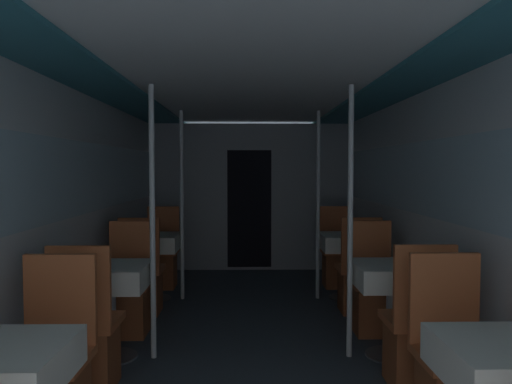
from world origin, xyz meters
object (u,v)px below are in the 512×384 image
(chair_left_near_2, at_px, (143,284))
(chair_right_far_2, at_px, (337,262))
(chair_left_far_1, at_px, (128,300))
(dining_table_left_2, at_px, (153,245))
(dining_table_right_1, at_px, (392,279))
(chair_right_near_2, at_px, (358,283))
(chair_right_far_0, at_px, (454,382))
(chair_right_far_1, at_px, (373,299))
(chair_left_far_2, at_px, (162,262))
(chair_right_near_1, at_px, (416,343))
(support_pole_left_1, at_px, (152,223))
(chair_left_near_1, at_px, (88,345))
(support_pole_right_1, at_px, (350,222))
(dining_table_right_2, at_px, (347,245))
(dining_table_left_1, at_px, (110,280))
(support_pole_right_2, at_px, (318,205))
(support_pole_left_2, at_px, (182,206))
(dining_table_right_0, at_px, (510,370))

(chair_left_near_2, relative_size, chair_right_far_2, 1.00)
(chair_left_far_1, relative_size, dining_table_left_2, 1.36)
(dining_table_right_1, distance_m, chair_right_near_2, 1.23)
(chair_left_far_1, bearing_deg, chair_right_far_0, 141.35)
(chair_right_near_2, bearing_deg, chair_right_far_1, -90.00)
(chair_left_near_2, distance_m, chair_left_far_2, 1.14)
(chair_right_far_0, height_order, dining_table_right_1, chair_right_far_0)
(chair_right_near_1, height_order, chair_right_far_1, same)
(support_pole_left_1, distance_m, chair_right_far_2, 3.09)
(chair_left_far_1, xyz_separation_m, chair_right_far_0, (2.21, -1.76, 0.00))
(chair_left_far_1, relative_size, chair_right_near_2, 1.00)
(chair_left_far_1, distance_m, chair_right_near_2, 2.29)
(chair_left_far_1, xyz_separation_m, dining_table_left_2, (0.00, 1.19, 0.30))
(chair_left_near_1, bearing_deg, chair_right_far_1, 27.37)
(chair_left_near_2, distance_m, chair_right_far_0, 3.25)
(chair_right_near_1, xyz_separation_m, chair_right_far_2, (0.00, 2.91, 0.00))
(support_pole_right_1, bearing_deg, chair_right_far_2, 81.92)
(dining_table_right_2, bearing_deg, chair_left_far_1, -151.59)
(support_pole_right_1, relative_size, dining_table_right_2, 2.90)
(dining_table_left_1, height_order, support_pole_right_2, support_pole_right_2)
(dining_table_right_1, bearing_deg, chair_right_far_2, 90.00)
(dining_table_right_1, distance_m, dining_table_right_2, 1.76)
(chair_left_far_1, distance_m, support_pole_left_2, 1.45)
(chair_left_near_2, distance_m, chair_right_near_1, 2.82)
(chair_left_far_2, relative_size, dining_table_right_0, 1.36)
(dining_table_right_0, distance_m, chair_right_near_1, 1.23)
(chair_right_far_1, height_order, dining_table_right_2, chair_right_far_1)
(chair_right_far_0, distance_m, support_pole_right_1, 1.45)
(dining_table_left_1, relative_size, chair_right_far_0, 0.74)
(support_pole_left_1, distance_m, dining_table_right_0, 2.61)
(chair_left_far_2, bearing_deg, chair_right_far_0, 122.01)
(dining_table_right_1, height_order, support_pole_right_1, support_pole_right_1)
(chair_right_far_1, xyz_separation_m, dining_table_right_2, (0.00, 1.19, 0.30))
(chair_left_far_2, bearing_deg, support_pole_right_1, 128.75)
(dining_table_left_1, distance_m, dining_table_right_1, 2.21)
(dining_table_left_2, bearing_deg, dining_table_right_0, -57.99)
(support_pole_right_1, distance_m, dining_table_right_2, 1.85)
(chair_left_near_2, distance_m, chair_right_far_2, 2.48)
(support_pole_left_1, xyz_separation_m, chair_right_far_0, (1.87, -1.19, -0.76))
(dining_table_left_2, xyz_separation_m, support_pole_right_2, (1.87, 0.00, 0.45))
(dining_table_right_0, xyz_separation_m, chair_right_far_0, (0.00, 0.57, -0.30))
(support_pole_right_1, distance_m, support_pole_right_2, 1.76)
(support_pole_left_1, bearing_deg, chair_left_far_2, 98.08)
(chair_right_near_2, bearing_deg, support_pole_right_2, 120.15)
(dining_table_left_2, bearing_deg, dining_table_left_1, -90.00)
(chair_left_far_2, bearing_deg, dining_table_right_0, 118.28)
(dining_table_left_2, bearing_deg, chair_right_near_2, -14.51)
(support_pole_right_2, bearing_deg, chair_right_near_1, -81.92)
(dining_table_right_0, bearing_deg, dining_table_left_2, 122.01)
(chair_left_near_2, distance_m, support_pole_left_2, 1.00)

